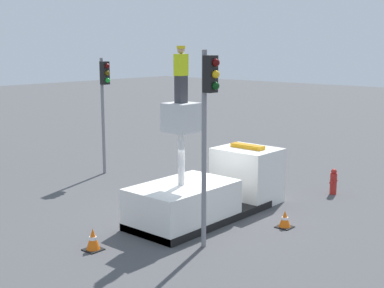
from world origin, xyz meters
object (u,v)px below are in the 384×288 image
worker (181,74)px  traffic_cone_rear (93,240)px  traffic_light_across (104,93)px  traffic_cone_curbside (285,220)px  bucket_truck (211,191)px  traffic_light_pole (208,111)px  fire_hydrant (333,182)px

worker → traffic_cone_rear: 5.59m
traffic_light_across → traffic_cone_curbside: size_ratio=9.41×
traffic_cone_rear → bucket_truck: bearing=-5.5°
traffic_light_across → bucket_truck: bearing=-101.5°
traffic_light_pole → fire_hydrant: size_ratio=5.53×
traffic_light_pole → traffic_cone_rear: bearing=134.8°
traffic_cone_curbside → fire_hydrant: bearing=8.0°
fire_hydrant → traffic_cone_curbside: (-4.60, -0.65, -0.24)m
bucket_truck → fire_hydrant: size_ratio=6.09×
traffic_light_pole → traffic_cone_curbside: bearing=-14.3°
bucket_truck → traffic_light_pole: size_ratio=1.10×
worker → traffic_light_across: worker is taller
fire_hydrant → worker: bearing=163.5°
bucket_truck → traffic_light_pole: (-2.42, -1.86, 3.13)m
bucket_truck → traffic_cone_rear: bearing=174.5°
traffic_cone_rear → traffic_cone_curbside: bearing=-30.2°
traffic_light_pole → traffic_cone_curbside: traffic_light_pole is taller
traffic_light_across → fire_hydrant: bearing=-68.5°
traffic_cone_curbside → traffic_light_across: bearing=84.6°
worker → traffic_cone_curbside: 5.66m
bucket_truck → traffic_light_across: (1.49, 7.32, 2.84)m
worker → traffic_cone_rear: bearing=172.0°
bucket_truck → traffic_light_across: traffic_light_across is taller
worker → traffic_light_across: 7.99m
traffic_cone_rear → traffic_cone_curbside: size_ratio=1.17×
worker → traffic_cone_rear: (-3.23, 0.45, -4.55)m
bucket_truck → worker: bearing=180.0°
bucket_truck → traffic_cone_curbside: bearing=-78.2°
bucket_truck → traffic_light_across: bearing=78.5°
fire_hydrant → traffic_light_pole: bearing=179.2°
traffic_light_across → traffic_cone_rear: bearing=-132.0°
traffic_light_pole → traffic_cone_curbside: size_ratio=10.18×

